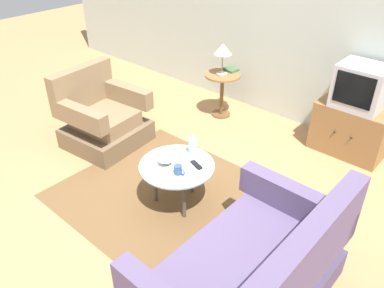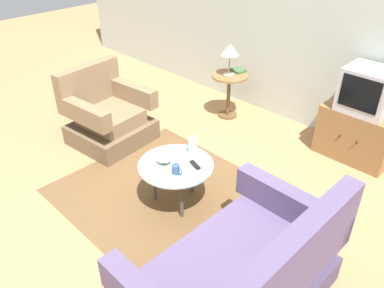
{
  "view_description": "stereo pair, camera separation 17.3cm",
  "coord_description": "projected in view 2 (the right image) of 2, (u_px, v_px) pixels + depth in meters",
  "views": [
    {
      "loc": [
        2.18,
        -2.01,
        2.54
      ],
      "look_at": [
        0.09,
        0.36,
        0.55
      ],
      "focal_mm": 36.26,
      "sensor_mm": 36.0,
      "label": 1
    },
    {
      "loc": [
        2.31,
        -1.89,
        2.54
      ],
      "look_at": [
        0.09,
        0.36,
        0.55
      ],
      "focal_mm": 36.26,
      "sensor_mm": 36.0,
      "label": 2
    }
  ],
  "objects": [
    {
      "name": "area_rug",
      "position": [
        177.0,
        201.0,
        3.86
      ],
      "size": [
        2.33,
        1.8,
        0.0
      ],
      "primitive_type": "cube",
      "color": "brown",
      "rests_on": "ground"
    },
    {
      "name": "coffee_table",
      "position": [
        176.0,
        168.0,
        3.64
      ],
      "size": [
        0.71,
        0.71,
        0.45
      ],
      "color": "#B2C6C1",
      "rests_on": "ground"
    },
    {
      "name": "couch",
      "position": [
        239.0,
        278.0,
        2.7
      ],
      "size": [
        0.97,
        1.51,
        0.96
      ],
      "rotation": [
        0.0,
        0.0,
        1.56
      ],
      "color": "#4B3E5C",
      "rests_on": "ground"
    },
    {
      "name": "ground_plane",
      "position": [
        160.0,
        201.0,
        3.86
      ],
      "size": [
        16.0,
        16.0,
        0.0
      ],
      "primitive_type": "plane",
      "color": "#AD7F51"
    },
    {
      "name": "tv_remote_dark",
      "position": [
        195.0,
        165.0,
        3.59
      ],
      "size": [
        0.15,
        0.09,
        0.02
      ],
      "rotation": [
        0.0,
        0.0,
        2.83
      ],
      "color": "black",
      "rests_on": "coffee_table"
    },
    {
      "name": "bowl",
      "position": [
        164.0,
        161.0,
        3.62
      ],
      "size": [
        0.14,
        0.14,
        0.05
      ],
      "color": "silver",
      "rests_on": "coffee_table"
    },
    {
      "name": "mug",
      "position": [
        176.0,
        169.0,
        3.47
      ],
      "size": [
        0.12,
        0.07,
        0.09
      ],
      "color": "#335184",
      "rests_on": "coffee_table"
    },
    {
      "name": "back_wall",
      "position": [
        309.0,
        19.0,
        4.61
      ],
      "size": [
        9.0,
        0.12,
        2.7
      ],
      "primitive_type": "cube",
      "color": "#B2BCB2",
      "rests_on": "ground"
    },
    {
      "name": "tv_stand",
      "position": [
        357.0,
        134.0,
        4.39
      ],
      "size": [
        0.81,
        0.47,
        0.6
      ],
      "color": "olive",
      "rests_on": "ground"
    },
    {
      "name": "side_table",
      "position": [
        229.0,
        87.0,
        5.17
      ],
      "size": [
        0.47,
        0.47,
        0.6
      ],
      "color": "olive",
      "rests_on": "ground"
    },
    {
      "name": "vase",
      "position": [
        193.0,
        144.0,
        3.72
      ],
      "size": [
        0.09,
        0.09,
        0.22
      ],
      "color": "silver",
      "rests_on": "coffee_table"
    },
    {
      "name": "table_lamp",
      "position": [
        230.0,
        51.0,
        4.89
      ],
      "size": [
        0.23,
        0.23,
        0.42
      ],
      "color": "#9E937A",
      "rests_on": "side_table"
    },
    {
      "name": "armchair",
      "position": [
        107.0,
        117.0,
        4.7
      ],
      "size": [
        0.89,
        0.94,
        0.91
      ],
      "rotation": [
        0.0,
        0.0,
        -1.47
      ],
      "color": "brown",
      "rests_on": "ground"
    },
    {
      "name": "book",
      "position": [
        238.0,
        70.0,
        5.17
      ],
      "size": [
        0.2,
        0.18,
        0.03
      ],
      "rotation": [
        0.0,
        0.0,
        -0.15
      ],
      "color": "#3D663D",
      "rests_on": "side_table"
    },
    {
      "name": "television",
      "position": [
        368.0,
        90.0,
        4.1
      ],
      "size": [
        0.51,
        0.44,
        0.48
      ],
      "color": "#B7B7BC",
      "rests_on": "tv_stand"
    }
  ]
}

